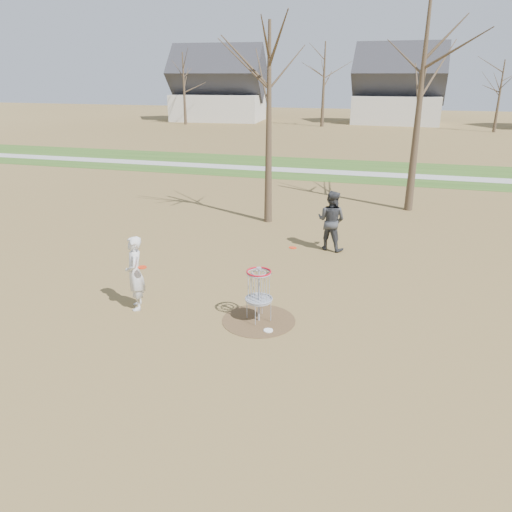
# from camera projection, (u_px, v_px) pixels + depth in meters

# --- Properties ---
(ground) EXTENTS (160.00, 160.00, 0.00)m
(ground) POSITION_uv_depth(u_px,v_px,m) (259.00, 320.00, 12.17)
(ground) COLOR brown
(ground) RESTS_ON ground
(green_band) EXTENTS (160.00, 8.00, 0.01)m
(green_band) POSITION_uv_depth(u_px,v_px,m) (350.00, 170.00, 31.12)
(green_band) COLOR #2D5119
(green_band) RESTS_ON ground
(footpath) EXTENTS (160.00, 1.50, 0.01)m
(footpath) POSITION_uv_depth(u_px,v_px,m) (348.00, 173.00, 30.21)
(footpath) COLOR #9E9E99
(footpath) RESTS_ON green_band
(dirt_circle) EXTENTS (1.80, 1.80, 0.01)m
(dirt_circle) POSITION_uv_depth(u_px,v_px,m) (259.00, 320.00, 12.16)
(dirt_circle) COLOR #47331E
(dirt_circle) RESTS_ON ground
(player_standing) EXTENTS (0.73, 0.83, 1.91)m
(player_standing) POSITION_uv_depth(u_px,v_px,m) (135.00, 273.00, 12.50)
(player_standing) COLOR silver
(player_standing) RESTS_ON ground
(player_throwing) EXTENTS (1.17, 1.02, 2.04)m
(player_throwing) POSITION_uv_depth(u_px,v_px,m) (331.00, 221.00, 16.77)
(player_throwing) COLOR #36383C
(player_throwing) RESTS_ON ground
(disc_grounded) EXTENTS (0.22, 0.22, 0.02)m
(disc_grounded) POSITION_uv_depth(u_px,v_px,m) (268.00, 330.00, 11.65)
(disc_grounded) COLOR white
(disc_grounded) RESTS_ON dirt_circle
(discs_in_play) EXTENTS (3.36, 3.16, 0.20)m
(discs_in_play) POSITION_uv_depth(u_px,v_px,m) (226.00, 256.00, 13.18)
(discs_in_play) COLOR #F9300D
(discs_in_play) RESTS_ON ground
(disc_golf_basket) EXTENTS (0.64, 0.64, 1.35)m
(disc_golf_basket) POSITION_uv_depth(u_px,v_px,m) (259.00, 286.00, 11.85)
(disc_golf_basket) COLOR #9EA3AD
(disc_golf_basket) RESTS_ON ground
(bare_trees) EXTENTS (52.62, 44.98, 9.00)m
(bare_trees) POSITION_uv_depth(u_px,v_px,m) (394.00, 78.00, 42.17)
(bare_trees) COLOR #382B1E
(bare_trees) RESTS_ON ground
(houses_row) EXTENTS (56.51, 10.01, 7.26)m
(houses_row) POSITION_uv_depth(u_px,v_px,m) (419.00, 94.00, 57.28)
(houses_row) COLOR silver
(houses_row) RESTS_ON ground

